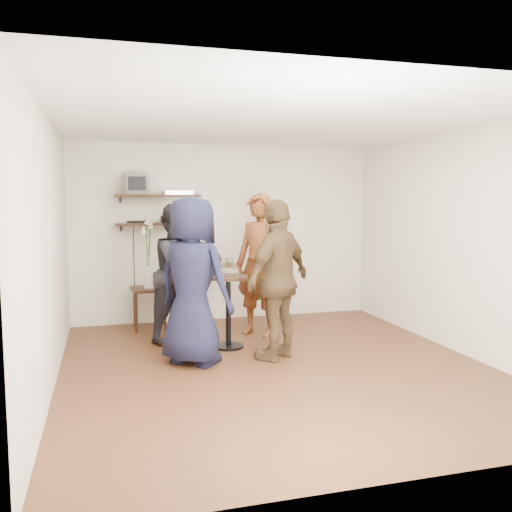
{
  "coord_description": "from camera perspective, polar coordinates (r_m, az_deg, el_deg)",
  "views": [
    {
      "loc": [
        -1.74,
        -5.42,
        1.8
      ],
      "look_at": [
        -0.11,
        0.4,
        1.17
      ],
      "focal_mm": 38.0,
      "sensor_mm": 36.0,
      "label": 1
    }
  ],
  "objects": [
    {
      "name": "shelf_upper",
      "position": [
        7.83,
        -10.26,
        6.26
      ],
      "size": [
        1.2,
        0.25,
        0.04
      ],
      "primitive_type": "cube",
      "color": "black",
      "rests_on": "room"
    },
    {
      "name": "wine_glass_fr",
      "position": [
        6.5,
        -2.32,
        -0.94
      ],
      "size": [
        0.07,
        0.07,
        0.2
      ],
      "color": "silver",
      "rests_on": "drinks_table"
    },
    {
      "name": "shelf_lower",
      "position": [
        7.84,
        -10.21,
        3.33
      ],
      "size": [
        1.2,
        0.25,
        0.04
      ],
      "primitive_type": "cube",
      "color": "black",
      "rests_on": "room"
    },
    {
      "name": "vase_lilies",
      "position": [
        7.63,
        -11.24,
        -0.94
      ],
      "size": [
        0.2,
        0.2,
        1.01
      ],
      "rotation": [
        0.0,
        0.0,
        0.06
      ],
      "color": "silver",
      "rests_on": "side_table"
    },
    {
      "name": "room",
      "position": [
        5.72,
        2.15,
        0.96
      ],
      "size": [
        4.58,
        5.08,
        2.68
      ],
      "color": "#432515",
      "rests_on": "ground"
    },
    {
      "name": "person_brown",
      "position": [
        6.09,
        2.36,
        -2.5
      ],
      "size": [
        1.11,
        0.99,
        1.81
      ],
      "primitive_type": "imported",
      "rotation": [
        0.0,
        0.0,
        3.79
      ],
      "color": "#4D3821",
      "rests_on": "room"
    },
    {
      "name": "person_dark",
      "position": [
        6.96,
        -8.08,
        -1.73
      ],
      "size": [
        1.07,
        1.07,
        1.75
      ],
      "primitive_type": "imported",
      "rotation": [
        0.0,
        0.0,
        0.78
      ],
      "color": "black",
      "rests_on": "room"
    },
    {
      "name": "crt_monitor",
      "position": [
        7.81,
        -12.48,
        7.44
      ],
      "size": [
        0.32,
        0.3,
        0.3
      ],
      "primitive_type": "cube",
      "color": "#59595B",
      "rests_on": "shelf_upper"
    },
    {
      "name": "wine_glass_fl",
      "position": [
        6.46,
        -3.5,
        -0.86
      ],
      "size": [
        0.07,
        0.07,
        0.22
      ],
      "color": "silver",
      "rests_on": "drinks_table"
    },
    {
      "name": "person_navy",
      "position": [
        5.92,
        -6.67,
        -2.63
      ],
      "size": [
        1.05,
        1.04,
        1.84
      ],
      "primitive_type": "imported",
      "rotation": [
        0.0,
        0.0,
        2.37
      ],
      "color": "black",
      "rests_on": "room"
    },
    {
      "name": "side_table",
      "position": [
        7.69,
        -11.17,
        -3.99
      ],
      "size": [
        0.51,
        0.51,
        0.58
      ],
      "rotation": [
        0.0,
        0.0,
        0.06
      ],
      "color": "black",
      "rests_on": "room"
    },
    {
      "name": "dvd_deck",
      "position": [
        7.86,
        -8.18,
        6.63
      ],
      "size": [
        0.4,
        0.24,
        0.06
      ],
      "primitive_type": "cube",
      "color": "silver",
      "rests_on": "shelf_upper"
    },
    {
      "name": "drinks_table",
      "position": [
        6.59,
        -2.93,
        -4.82
      ],
      "size": [
        0.48,
        0.48,
        0.88
      ],
      "color": "black",
      "rests_on": "room"
    },
    {
      "name": "wine_glass_bl",
      "position": [
        6.59,
        -3.21,
        -0.71
      ],
      "size": [
        0.07,
        0.07,
        0.22
      ],
      "color": "silver",
      "rests_on": "drinks_table"
    },
    {
      "name": "radio",
      "position": [
        7.85,
        -9.2,
        3.85
      ],
      "size": [
        0.22,
        0.1,
        0.1
      ],
      "primitive_type": "cube",
      "color": "black",
      "rests_on": "shelf_lower"
    },
    {
      "name": "power_strip",
      "position": [
        7.87,
        -12.36,
        3.53
      ],
      "size": [
        0.3,
        0.05,
        0.03
      ],
      "primitive_type": "cube",
      "color": "black",
      "rests_on": "shelf_lower"
    },
    {
      "name": "person_plaid",
      "position": [
        7.14,
        0.38,
        -0.93
      ],
      "size": [
        0.8,
        0.81,
        1.88
      ],
      "primitive_type": "imported",
      "rotation": [
        0.0,
        0.0,
        -0.82
      ],
      "color": "#B3141C",
      "rests_on": "room"
    },
    {
      "name": "wine_glass_br",
      "position": [
        6.53,
        -2.82,
        -0.81
      ],
      "size": [
        0.07,
        0.07,
        0.21
      ],
      "color": "silver",
      "rests_on": "drinks_table"
    }
  ]
}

